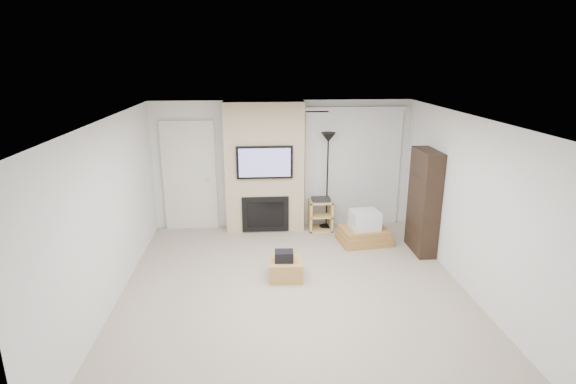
{
  "coord_description": "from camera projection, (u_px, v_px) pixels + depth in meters",
  "views": [
    {
      "loc": [
        -0.54,
        -5.83,
        3.26
      ],
      "look_at": [
        0.0,
        1.2,
        1.15
      ],
      "focal_mm": 28.0,
      "sensor_mm": 36.0,
      "label": 1
    }
  ],
  "objects": [
    {
      "name": "vertical_blinds",
      "position": [
        353.0,
        163.0,
        8.86
      ],
      "size": [
        1.98,
        0.1,
        2.37
      ],
      "color": "silver",
      "rests_on": "floor"
    },
    {
      "name": "wall_left",
      "position": [
        109.0,
        215.0,
        6.01
      ],
      "size": [
        0.0,
        5.5,
        2.5
      ],
      "primitive_type": "cube",
      "rotation": [
        1.57,
        0.0,
        1.57
      ],
      "color": "white",
      "rests_on": "ground"
    },
    {
      "name": "box_stack",
      "position": [
        364.0,
        230.0,
        8.21
      ],
      "size": [
        0.98,
        0.79,
        0.61
      ],
      "color": "#A7783E",
      "rests_on": "floor"
    },
    {
      "name": "wall_back",
      "position": [
        282.0,
        165.0,
        8.82
      ],
      "size": [
        5.0,
        0.0,
        2.5
      ],
      "primitive_type": "cube",
      "rotation": [
        1.57,
        0.0,
        0.0
      ],
      "color": "white",
      "rests_on": "ground"
    },
    {
      "name": "fireplace_wall",
      "position": [
        264.0,
        168.0,
        8.59
      ],
      "size": [
        1.5,
        0.47,
        2.5
      ],
      "color": "tan",
      "rests_on": "floor"
    },
    {
      "name": "ottoman",
      "position": [
        286.0,
        269.0,
        6.9
      ],
      "size": [
        0.53,
        0.53,
        0.3
      ],
      "primitive_type": "cube",
      "rotation": [
        0.0,
        0.0,
        -0.05
      ],
      "color": "#B58749",
      "rests_on": "floor"
    },
    {
      "name": "black_bag",
      "position": [
        284.0,
        256.0,
        6.8
      ],
      "size": [
        0.29,
        0.23,
        0.16
      ],
      "primitive_type": "cube",
      "rotation": [
        0.0,
        0.0,
        -0.05
      ],
      "color": "black",
      "rests_on": "ottoman"
    },
    {
      "name": "wall_right",
      "position": [
        470.0,
        206.0,
        6.37
      ],
      "size": [
        0.0,
        5.5,
        2.5
      ],
      "primitive_type": "cube",
      "rotation": [
        1.57,
        0.0,
        1.57
      ],
      "color": "white",
      "rests_on": "ground"
    },
    {
      "name": "av_stand",
      "position": [
        321.0,
        213.0,
        8.79
      ],
      "size": [
        0.45,
        0.38,
        0.66
      ],
      "color": "#DDBB6F",
      "rests_on": "floor"
    },
    {
      "name": "bookshelf",
      "position": [
        424.0,
        202.0,
        7.68
      ],
      "size": [
        0.3,
        0.8,
        1.8
      ],
      "color": "black",
      "rests_on": "floor"
    },
    {
      "name": "entry_door",
      "position": [
        190.0,
        176.0,
        8.71
      ],
      "size": [
        1.02,
        0.11,
        2.14
      ],
      "color": "silver",
      "rests_on": "floor"
    },
    {
      "name": "ceiling",
      "position": [
        295.0,
        119.0,
        5.83
      ],
      "size": [
        5.0,
        5.5,
        0.0
      ],
      "primitive_type": "cube",
      "color": "white",
      "rests_on": "wall_back"
    },
    {
      "name": "floor_lamp",
      "position": [
        328.0,
        154.0,
        8.57
      ],
      "size": [
        0.28,
        0.28,
        1.91
      ],
      "color": "black",
      "rests_on": "floor"
    },
    {
      "name": "floor",
      "position": [
        294.0,
        291.0,
        6.55
      ],
      "size": [
        5.0,
        5.5,
        0.0
      ],
      "primitive_type": "cube",
      "color": "tan",
      "rests_on": "ground"
    },
    {
      "name": "hvac_vent",
      "position": [
        317.0,
        112.0,
        6.63
      ],
      "size": [
        0.35,
        0.18,
        0.01
      ],
      "primitive_type": "cube",
      "color": "silver",
      "rests_on": "ceiling"
    },
    {
      "name": "wall_front",
      "position": [
        326.0,
        322.0,
        3.56
      ],
      "size": [
        5.0,
        0.0,
        2.5
      ],
      "primitive_type": "cube",
      "rotation": [
        1.57,
        0.0,
        0.0
      ],
      "color": "white",
      "rests_on": "ground"
    }
  ]
}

